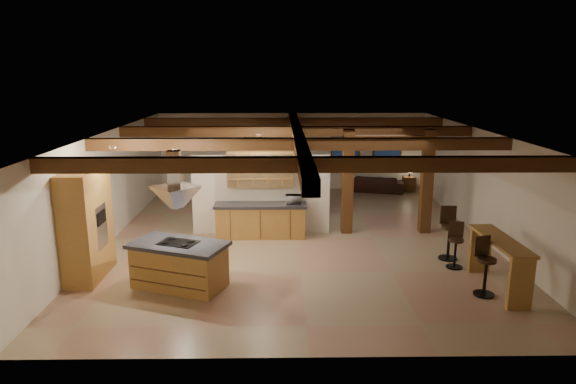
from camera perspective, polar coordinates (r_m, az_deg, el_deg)
name	(u,v)px	position (r m, az deg, el deg)	size (l,w,h in m)	color
ground	(297,238)	(14.06, 1.05, -5.12)	(12.00, 12.00, 0.00)	tan
room_walls	(298,174)	(13.60, 1.08, 2.02)	(12.00, 12.00, 12.00)	silver
ceiling_beams	(298,137)	(13.44, 1.10, 6.12)	(10.00, 12.00, 0.28)	#432710
timber_posts	(388,171)	(14.39, 11.02, 2.34)	(2.50, 0.30, 2.90)	#432710
partition_wall	(261,195)	(14.24, -3.02, -0.29)	(3.80, 0.18, 2.20)	silver
pantry_cabinet	(87,224)	(11.98, -21.45, -3.36)	(0.67, 1.60, 2.40)	#A47D35
back_counter	(261,220)	(14.02, -3.05, -3.14)	(2.50, 0.66, 0.94)	#A47D35
upper_display_cabinet	(260,169)	(13.89, -3.09, 2.54)	(1.80, 0.36, 0.95)	#A47D35
range_hood	(176,205)	(10.69, -12.32, -1.43)	(1.10, 1.10, 1.40)	silver
back_windows	(366,150)	(19.75, 8.68, 4.60)	(2.70, 0.07, 1.70)	#432710
framed_art	(253,145)	(19.49, -3.93, 5.20)	(0.65, 0.05, 0.85)	#432710
recessed_cans	(187,143)	(11.69, -11.14, 5.32)	(3.16, 2.46, 0.03)	silver
kitchen_island	(179,264)	(11.08, -11.98, -7.88)	(2.22, 1.69, 0.98)	#A47D35
dining_table	(294,202)	(16.59, 0.70, -1.08)	(1.81, 1.01, 0.63)	#38140E
sofa	(376,184)	(19.61, 9.78, 0.91)	(2.02, 0.79, 0.59)	black
microwave	(294,199)	(13.86, 0.64, -0.82)	(0.43, 0.29, 0.24)	silver
bar_counter	(500,255)	(11.50, 22.46, -6.53)	(0.59, 2.11, 1.10)	#A47D35
side_table	(409,184)	(19.89, 13.28, 0.89)	(0.45, 0.45, 0.56)	#432710
table_lamp	(410,170)	(19.79, 13.36, 2.39)	(0.30, 0.30, 0.35)	black
bar_stool_a	(485,266)	(11.17, 21.01, -7.69)	(0.44, 0.45, 1.20)	black
bar_stool_b	(456,245)	(12.47, 18.13, -5.60)	(0.39, 0.40, 1.07)	black
bar_stool_c	(449,233)	(12.96, 17.44, -4.35)	(0.45, 0.45, 1.28)	black
dining_chairs	(294,193)	(16.52, 0.70, -0.08)	(2.25, 2.25, 1.21)	#432710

